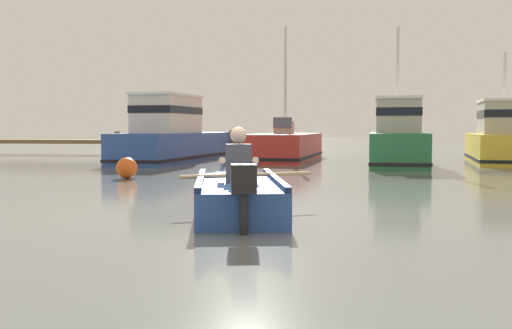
# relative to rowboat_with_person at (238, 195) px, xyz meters

# --- Properties ---
(ground_plane) EXTENTS (120.00, 120.00, 0.00)m
(ground_plane) POSITION_rel_rowboat_with_person_xyz_m (-0.04, -0.14, -0.25)
(ground_plane) COLOR slate
(wooden_dock) EXTENTS (11.47, 1.64, 1.09)m
(wooden_dock) POSITION_rel_rowboat_with_person_xyz_m (-8.16, 16.10, 0.32)
(wooden_dock) COLOR brown
(wooden_dock) RESTS_ON ground
(rowboat_with_person) EXTENTS (1.81, 3.71, 1.19)m
(rowboat_with_person) POSITION_rel_rowboat_with_person_xyz_m (0.00, 0.00, 0.00)
(rowboat_with_person) COLOR #2D519E
(rowboat_with_person) RESTS_ON ground
(moored_boat_blue) EXTENTS (2.75, 6.98, 2.28)m
(moored_boat_blue) POSITION_rel_rowboat_with_person_xyz_m (-4.27, 11.84, 0.59)
(moored_boat_blue) COLOR #2D519E
(moored_boat_blue) RESTS_ON ground
(moored_boat_red) EXTENTS (2.44, 5.90, 4.72)m
(moored_boat_red) POSITION_rel_rowboat_with_person_xyz_m (-0.49, 13.26, 0.21)
(moored_boat_red) COLOR #B72D28
(moored_boat_red) RESTS_ON ground
(moored_boat_green) EXTENTS (2.07, 6.50, 4.33)m
(moored_boat_green) POSITION_rel_rowboat_with_person_xyz_m (3.21, 11.27, 0.54)
(moored_boat_green) COLOR #287042
(moored_boat_green) RESTS_ON ground
(moored_boat_yellow) EXTENTS (2.54, 5.35, 3.64)m
(moored_boat_yellow) POSITION_rel_rowboat_with_person_xyz_m (6.75, 12.48, 0.52)
(moored_boat_yellow) COLOR gold
(moored_boat_yellow) RESTS_ON ground
(mooring_buoy) EXTENTS (0.49, 0.49, 0.49)m
(mooring_buoy) POSITION_rel_rowboat_with_person_xyz_m (-3.46, 5.09, -0.01)
(mooring_buoy) COLOR #E55919
(mooring_buoy) RESTS_ON ground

